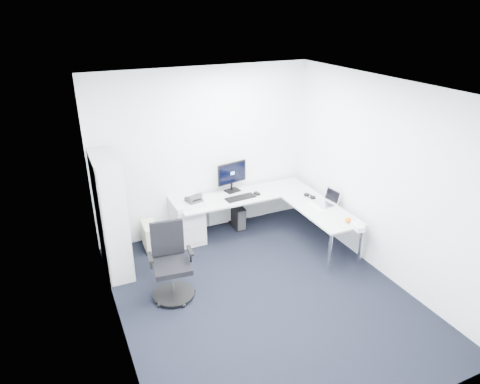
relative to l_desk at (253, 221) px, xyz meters
name	(u,v)px	position (x,y,z in m)	size (l,w,h in m)	color
ground	(263,296)	(-0.55, -1.40, -0.33)	(4.20, 4.20, 0.00)	black
ceiling	(268,89)	(-0.55, -1.40, 2.37)	(4.20, 4.20, 0.00)	white
wall_back	(204,152)	(-0.55, 0.70, 1.02)	(3.60, 0.02, 2.70)	white
wall_front	(389,307)	(-0.55, -3.50, 1.02)	(3.60, 0.02, 2.70)	white
wall_left	(111,235)	(-2.35, -1.40, 1.02)	(0.02, 4.20, 2.70)	white
wall_right	(383,180)	(1.25, -1.40, 1.02)	(0.02, 4.20, 2.70)	white
l_desk	(253,221)	(0.00, 0.00, 0.00)	(2.27, 1.27, 0.66)	#B6B8B8
drawer_pedestal	(187,220)	(-0.98, 0.42, 0.02)	(0.46, 0.57, 0.70)	#B6B8B8
bookshelf	(111,215)	(-2.17, 0.05, 0.53)	(0.34, 0.87, 1.73)	#B7BABA
task_chair	(171,264)	(-1.63, -0.93, 0.17)	(0.57, 0.57, 1.01)	black
black_pc_tower	(237,216)	(-0.06, 0.50, -0.14)	(0.17, 0.40, 0.39)	black
beige_pc_tower	(150,236)	(-1.60, 0.40, -0.12)	(0.20, 0.44, 0.42)	#B7B29C
power_strip	(256,215)	(0.41, 0.71, -0.31)	(0.33, 0.06, 0.04)	white
monitor	(232,177)	(-0.14, 0.53, 0.59)	(0.54, 0.17, 0.52)	black
black_keyboard	(240,198)	(-0.13, 0.21, 0.34)	(0.49, 0.18, 0.02)	black
mouse	(257,193)	(0.18, 0.24, 0.35)	(0.07, 0.11, 0.04)	black
desk_phone	(194,198)	(-0.87, 0.36, 0.41)	(0.22, 0.22, 0.16)	#2D2C2F
laptop	(324,198)	(0.94, -0.54, 0.44)	(0.31, 0.30, 0.22)	silver
white_keyboard	(316,207)	(0.78, -0.59, 0.34)	(0.11, 0.38, 0.01)	white
headphones	(310,195)	(0.91, -0.21, 0.36)	(0.13, 0.21, 0.05)	black
orange_fruit	(348,220)	(0.92, -1.19, 0.37)	(0.09, 0.09, 0.09)	orange
tissue_box	(358,227)	(0.92, -1.40, 0.37)	(0.11, 0.21, 0.07)	white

